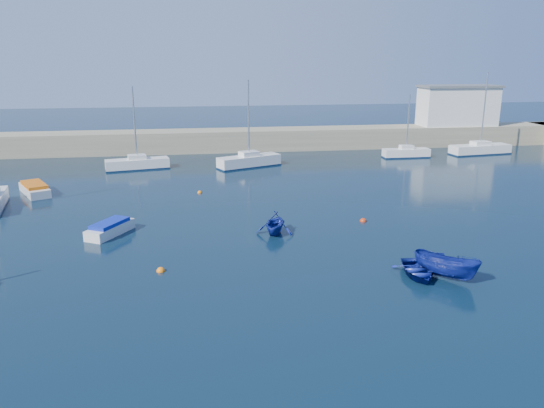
{
  "coord_description": "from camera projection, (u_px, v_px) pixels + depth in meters",
  "views": [
    {
      "loc": [
        -5.36,
        -20.97,
        11.43
      ],
      "look_at": [
        0.01,
        14.07,
        1.6
      ],
      "focal_mm": 35.0,
      "sensor_mm": 36.0,
      "label": 1
    }
  ],
  "objects": [
    {
      "name": "sailboat_5",
      "position": [
        137.0,
        163.0,
        55.93
      ],
      "size": [
        6.74,
        3.11,
        8.59
      ],
      "rotation": [
        0.0,
        0.0,
        1.78
      ],
      "color": "silver",
      "rests_on": "ground"
    },
    {
      "name": "sailboat_7",
      "position": [
        406.0,
        153.0,
        62.56
      ],
      "size": [
        5.5,
        1.57,
        7.34
      ],
      "rotation": [
        0.0,
        0.0,
        1.58
      ],
      "color": "silver",
      "rests_on": "ground"
    },
    {
      "name": "sailboat_6",
      "position": [
        249.0,
        161.0,
        57.11
      ],
      "size": [
        7.15,
        4.51,
        9.19
      ],
      "rotation": [
        0.0,
        0.0,
        1.97
      ],
      "color": "silver",
      "rests_on": "ground"
    },
    {
      "name": "dinghy_left",
      "position": [
        275.0,
        223.0,
        35.35
      ],
      "size": [
        3.35,
        3.57,
        1.51
      ],
      "primitive_type": "imported",
      "rotation": [
        0.0,
        0.0,
        -0.37
      ],
      "color": "navy",
      "rests_on": "ground"
    },
    {
      "name": "dinghy_center",
      "position": [
        417.0,
        270.0,
        28.6
      ],
      "size": [
        2.48,
        3.32,
        0.66
      ],
      "primitive_type": "imported",
      "rotation": [
        0.0,
        0.0,
        -0.07
      ],
      "color": "navy",
      "rests_on": "ground"
    },
    {
      "name": "ground",
      "position": [
        319.0,
        321.0,
        23.81
      ],
      "size": [
        220.0,
        220.0,
        0.0
      ],
      "primitive_type": "plane",
      "color": "black",
      "rests_on": "ground"
    },
    {
      "name": "motorboat_1",
      "position": [
        110.0,
        228.0,
        35.32
      ],
      "size": [
        3.01,
        3.87,
        0.91
      ],
      "rotation": [
        0.0,
        0.0,
        -0.53
      ],
      "color": "silver",
      "rests_on": "ground"
    },
    {
      "name": "dinghy_right",
      "position": [
        446.0,
        266.0,
        28.17
      ],
      "size": [
        3.48,
        3.57,
        1.4
      ],
      "primitive_type": "imported",
      "rotation": [
        0.0,
        0.0,
        0.76
      ],
      "color": "navy",
      "rests_on": "ground"
    },
    {
      "name": "motorboat_2",
      "position": [
        35.0,
        189.0,
        45.83
      ],
      "size": [
        3.59,
        4.92,
        0.97
      ],
      "rotation": [
        0.0,
        0.0,
        0.47
      ],
      "color": "silver",
      "rests_on": "ground"
    },
    {
      "name": "buoy_0",
      "position": [
        161.0,
        271.0,
        29.33
      ],
      "size": [
        0.48,
        0.48,
        0.48
      ],
      "primitive_type": "sphere",
      "color": "orange",
      "rests_on": "ground"
    },
    {
      "name": "buoy_3",
      "position": [
        200.0,
        193.0,
        46.31
      ],
      "size": [
        0.4,
        0.4,
        0.4
      ],
      "primitive_type": "sphere",
      "color": "orange",
      "rests_on": "ground"
    },
    {
      "name": "buoy_1",
      "position": [
        363.0,
        221.0,
        38.25
      ],
      "size": [
        0.5,
        0.5,
        0.5
      ],
      "primitive_type": "sphere",
      "color": "#AE2C0D",
      "rests_on": "ground"
    },
    {
      "name": "harbor_office",
      "position": [
        458.0,
        107.0,
        70.65
      ],
      "size": [
        10.0,
        4.0,
        5.0
      ],
      "primitive_type": "cube",
      "color": "silver",
      "rests_on": "back_wall"
    },
    {
      "name": "back_wall",
      "position": [
        234.0,
        140.0,
        67.28
      ],
      "size": [
        96.0,
        4.5,
        2.6
      ],
      "primitive_type": "cube",
      "color": "gray",
      "rests_on": "ground"
    },
    {
      "name": "sailboat_8",
      "position": [
        480.0,
        149.0,
        64.76
      ],
      "size": [
        7.74,
        3.04,
        9.8
      ],
      "rotation": [
        0.0,
        0.0,
        1.7
      ],
      "color": "silver",
      "rests_on": "ground"
    }
  ]
}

